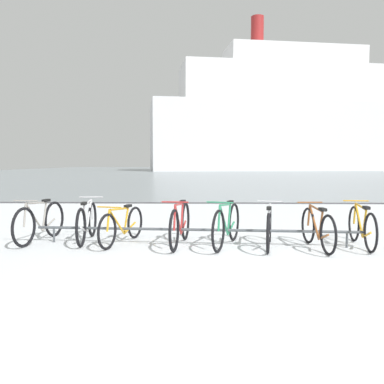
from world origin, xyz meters
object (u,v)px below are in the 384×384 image
Objects in this scene: bicycle_6 at (317,228)px; ferry_ship at (297,120)px; bicycle_0 at (40,222)px; bicycle_3 at (180,225)px; bicycle_4 at (227,225)px; bicycle_5 at (269,227)px; bicycle_7 at (362,227)px; bicycle_1 at (87,222)px; bicycle_2 at (122,226)px.

ferry_ship is at bearing 77.23° from bicycle_6.
bicycle_3 is (2.69, -0.29, 0.01)m from bicycle_0.
bicycle_4 is 0.75m from bicycle_5.
bicycle_3 is 0.84m from bicycle_4.
bicycle_5 is at bearing -175.75° from bicycle_7.
bicycle_7 is (5.04, -0.33, -0.01)m from bicycle_1.
bicycle_5 is at bearing -103.45° from ferry_ship.
bicycle_3 is 1.04× the size of bicycle_4.
bicycle_0 is 1.01× the size of bicycle_4.
bicycle_0 is at bearing 177.12° from bicycle_7.
bicycle_2 is 1.01× the size of bicycle_7.
bicycle_3 reaches higher than bicycle_2.
bicycle_7 is at bearing 4.25° from bicycle_5.
bicycle_4 reaches higher than bicycle_5.
bicycle_4 is 69.86m from ferry_ship.
bicycle_0 is at bearing -106.94° from ferry_ship.
bicycle_1 is at bearing 172.80° from bicycle_6.
bicycle_6 is at bearing -7.20° from bicycle_1.
bicycle_1 is 1.06× the size of bicycle_6.
bicycle_1 is 1.82m from bicycle_3.
bicycle_7 is at bearing 13.32° from bicycle_6.
bicycle_3 is 3.25m from bicycle_7.
bicycle_5 reaches higher than bicycle_2.
bicycle_7 is 0.03× the size of ferry_ship.
bicycle_2 is 1.03× the size of bicycle_6.
bicycle_1 is 1.00× the size of bicycle_4.
bicycle_5 is (3.38, -0.46, -0.01)m from bicycle_1.
bicycle_4 is 2.41m from bicycle_7.
bicycle_4 is at bearing -3.18° from bicycle_3.
bicycle_3 is at bearing -104.74° from ferry_ship.
bicycle_2 is at bearing 174.56° from bicycle_4.
bicycle_0 is 1.61m from bicycle_2.
bicycle_2 is 4.34m from bicycle_7.
bicycle_5 is (1.58, -0.13, -0.02)m from bicycle_3.
bicycle_7 reaches higher than bicycle_6.
bicycle_0 is at bearing 174.34° from bicycle_5.
ferry_ship is at bearing 77.88° from bicycle_7.
bicycle_1 reaches higher than bicycle_5.
bicycle_0 is 5.94m from bicycle_7.
bicycle_7 is (4.34, -0.14, 0.02)m from bicycle_2.
bicycle_0 is 1.04× the size of bicycle_2.
bicycle_4 is (1.92, -0.18, 0.05)m from bicycle_2.
ferry_ship is (18.77, 67.05, 8.83)m from bicycle_2.
bicycle_3 is at bearing -6.24° from bicycle_0.
bicycle_5 is 0.98× the size of bicycle_7.
bicycle_7 is (1.67, 0.12, 0.00)m from bicycle_5.
bicycle_1 reaches higher than bicycle_2.
bicycle_5 is 1.00× the size of bicycle_6.
ferry_ship reaches higher than bicycle_6.
bicycle_4 is at bearing -8.07° from bicycle_1.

